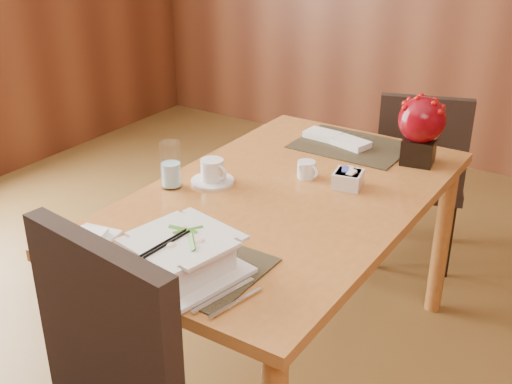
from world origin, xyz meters
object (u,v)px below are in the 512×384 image
Objects in this scene: berry_decor at (421,126)px; water_glass at (171,165)px; dining_table at (283,218)px; sugar_caddy at (348,179)px; creamer_jug at (306,169)px; soup_setting at (183,256)px; bread_plate at (92,238)px; coffee_cup at (212,173)px; far_chair at (419,170)px.

water_glass is at bearing -133.51° from berry_decor.
sugar_caddy is at bearing 47.87° from dining_table.
dining_table is 0.21m from creamer_jug.
soup_setting is at bearing -86.80° from dining_table.
soup_setting reaches higher than bread_plate.
coffee_cup is 1.61× the size of sugar_caddy.
berry_decor is at bearing 46.49° from water_glass.
creamer_jug is at bearing 91.44° from dining_table.
sugar_caddy reaches higher than dining_table.
dining_table is at bearing -70.41° from creamer_jug.
dining_table is 0.27m from sugar_caddy.
soup_setting reaches higher than creamer_jug.
soup_setting reaches higher than dining_table.
dining_table is 0.62m from soup_setting.
creamer_jug reaches higher than dining_table.
water_glass is at bearing -132.40° from coffee_cup.
water_glass is at bearing -146.97° from sugar_caddy.
creamer_jug is at bearing 40.71° from coffee_cup.
creamer_jug is at bearing -177.29° from sugar_caddy.
water_glass reaches higher than creamer_jug.
water_glass is 1.33m from far_chair.
water_glass is 1.25× the size of bread_plate.
coffee_cup is 0.17× the size of far_chair.
far_chair is (0.42, 1.07, -0.28)m from coffee_cup.
berry_decor is at bearing 61.12° from dining_table.
berry_decor is 1.30m from bread_plate.
soup_setting is 0.38× the size of far_chair.
berry_decor is at bearing 69.60° from sugar_caddy.
far_chair reaches higher than soup_setting.
coffee_cup is 0.59× the size of berry_decor.
far_chair is at bearing 97.10° from soup_setting.
water_glass is at bearing 46.73° from far_chair.
soup_setting is at bearing -60.80° from coffee_cup.
bread_plate is (-0.06, -0.54, -0.03)m from coffee_cup.
bread_plate is 1.70m from far_chair.
far_chair is (-0.01, 0.83, -0.27)m from sugar_caddy.
berry_decor reaches higher than bread_plate.
dining_table is at bearing 24.23° from water_glass.
bread_plate is (-0.63, -1.13, -0.15)m from berry_decor.
dining_table is at bearing 62.06° from far_chair.
water_glass is 0.64× the size of berry_decor.
water_glass is 0.50m from creamer_jug.
sugar_caddy is at bearing 33.03° from water_glass.
dining_table is 1.03m from far_chair.
berry_decor reaches higher than soup_setting.
bread_plate is (-0.33, -0.77, -0.03)m from creamer_jug.
water_glass is (-0.10, -0.11, 0.05)m from coffee_cup.
water_glass is at bearing 95.13° from bread_plate.
soup_setting is at bearing -99.43° from sugar_caddy.
water_glass is 0.97m from berry_decor.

